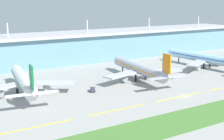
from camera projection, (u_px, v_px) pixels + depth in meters
name	position (u px, v px, depth m)	size (l,w,h in m)	color
ground_plane	(186.00, 97.00, 146.98)	(600.00, 600.00, 0.00)	#9E9E99
terminal_building	(84.00, 46.00, 233.48)	(288.00, 34.00, 30.35)	#6693A8
airliner_near_middle	(23.00, 81.00, 149.13)	(48.35, 60.60, 18.90)	silver
airliner_center	(140.00, 69.00, 176.35)	(48.52, 61.53, 18.90)	#ADB2BC
airliner_far_middle	(205.00, 58.00, 208.90)	(48.60, 67.96, 18.90)	#9ED1EA
taxiway_stripe_west	(37.00, 127.00, 111.85)	(28.00, 0.70, 0.04)	yellow
taxiway_stripe_mid_west	(118.00, 110.00, 129.10)	(28.00, 0.70, 0.04)	yellow
taxiway_stripe_centre	(179.00, 97.00, 146.36)	(28.00, 0.70, 0.04)	yellow
grass_verge	(223.00, 110.00, 129.00)	(300.00, 18.00, 0.10)	#477A33
pushback_tug	(93.00, 89.00, 154.80)	(4.13, 5.01, 1.85)	#333842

